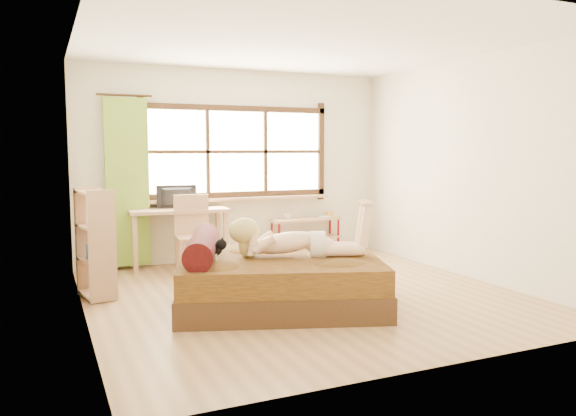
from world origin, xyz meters
name	(u,v)px	position (x,y,z in m)	size (l,w,h in m)	color
floor	(304,295)	(0.00, 0.00, 0.00)	(4.50, 4.50, 0.00)	#9E754C
ceiling	(304,42)	(0.00, 0.00, 2.70)	(4.50, 4.50, 0.00)	white
wall_back	(237,166)	(0.00, 2.25, 1.35)	(4.50, 4.50, 0.00)	silver
wall_front	(441,183)	(0.00, -2.25, 1.35)	(4.50, 4.50, 0.00)	silver
wall_left	(81,175)	(-2.25, 0.00, 1.35)	(4.50, 4.50, 0.00)	silver
wall_right	(469,168)	(2.25, 0.00, 1.35)	(4.50, 4.50, 0.00)	silver
window	(237,155)	(0.00, 2.22, 1.51)	(2.80, 0.16, 1.46)	#FFEDBF
curtain	(127,183)	(-1.55, 2.13, 1.15)	(0.55, 0.10, 2.20)	olive
bed	(275,279)	(-0.44, -0.24, 0.27)	(2.41, 2.16, 0.76)	#371C10
woman	(295,227)	(-0.24, -0.30, 0.80)	(1.40, 0.40, 0.60)	beige
kitten	(208,248)	(-1.11, -0.15, 0.62)	(0.30, 0.12, 0.24)	black
desk	(178,216)	(-0.92, 1.95, 0.69)	(1.32, 0.67, 0.80)	tan
monitor	(177,197)	(-0.92, 2.00, 0.95)	(0.53, 0.07, 0.31)	black
chair	(193,230)	(-0.82, 1.59, 0.56)	(0.48, 0.48, 1.00)	tan
pipe_shelf	(306,228)	(1.03, 2.07, 0.41)	(1.15, 0.39, 0.64)	tan
cup	(287,216)	(0.72, 2.07, 0.61)	(0.11, 0.11, 0.09)	gray
book	(318,217)	(1.22, 2.07, 0.57)	(0.17, 0.24, 0.02)	gray
bookshelf	(95,243)	(-2.08, 0.78, 0.59)	(0.38, 0.55, 1.16)	tan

